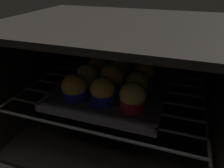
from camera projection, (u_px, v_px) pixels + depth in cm
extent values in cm
cube|color=black|center=(113.00, 129.00, 72.33)|extent=(59.00, 47.00, 1.50)
cube|color=black|center=(113.00, 24.00, 55.91)|extent=(59.00, 47.00, 1.50)
cube|color=black|center=(131.00, 58.00, 83.19)|extent=(59.00, 1.50, 34.00)
cube|color=black|center=(33.00, 71.00, 72.42)|extent=(1.50, 47.00, 34.00)
cube|color=black|center=(216.00, 99.00, 55.82)|extent=(1.50, 47.00, 34.00)
cylinder|color=#4C494C|center=(87.00, 131.00, 49.77)|extent=(54.00, 0.80, 0.80)
cylinder|color=#4C494C|center=(97.00, 116.00, 55.08)|extent=(54.00, 0.80, 0.80)
cylinder|color=#4C494C|center=(105.00, 103.00, 60.39)|extent=(54.00, 0.80, 0.80)
cylinder|color=#4C494C|center=(113.00, 93.00, 65.70)|extent=(54.00, 0.80, 0.80)
cylinder|color=#4C494C|center=(119.00, 84.00, 71.01)|extent=(54.00, 0.80, 0.80)
cylinder|color=#4C494C|center=(124.00, 76.00, 76.31)|extent=(54.00, 0.80, 0.80)
cylinder|color=#4C494C|center=(129.00, 70.00, 81.62)|extent=(54.00, 0.80, 0.80)
cylinder|color=#4C494C|center=(39.00, 80.00, 73.49)|extent=(0.80, 42.00, 0.80)
cylinder|color=#4C494C|center=(206.00, 109.00, 57.90)|extent=(0.80, 42.00, 0.80)
cube|color=#4C4C51|center=(112.00, 91.00, 64.75)|extent=(31.94, 31.94, 1.20)
cube|color=#4C4C51|center=(91.00, 117.00, 51.19)|extent=(31.94, 0.80, 1.00)
cube|color=#4C4C51|center=(126.00, 69.00, 77.29)|extent=(31.94, 0.80, 1.00)
cube|color=#4C4C51|center=(67.00, 80.00, 68.74)|extent=(0.80, 31.94, 1.00)
cube|color=#4C4C51|center=(164.00, 96.00, 59.75)|extent=(0.80, 31.94, 1.00)
cylinder|color=#1928B7|center=(75.00, 93.00, 59.37)|extent=(6.61, 6.61, 3.02)
sphere|color=gold|center=(74.00, 86.00, 58.34)|extent=(6.96, 6.96, 6.96)
sphere|color=#19511E|center=(75.00, 77.00, 57.34)|extent=(1.89, 1.89, 1.89)
cylinder|color=#1928B7|center=(101.00, 97.00, 57.37)|extent=(6.61, 6.61, 3.02)
sphere|color=gold|center=(101.00, 89.00, 56.18)|extent=(6.49, 6.49, 6.49)
sphere|color=#1E6023|center=(103.00, 79.00, 55.36)|extent=(2.14, 2.14, 2.14)
cylinder|color=red|center=(132.00, 103.00, 54.75)|extent=(6.61, 6.61, 3.02)
sphere|color=#DBBC60|center=(133.00, 95.00, 53.59)|extent=(6.78, 6.78, 6.78)
cylinder|color=silver|center=(88.00, 82.00, 65.72)|extent=(6.61, 6.61, 3.02)
sphere|color=#DBBC60|center=(87.00, 75.00, 64.67)|extent=(6.80, 6.80, 6.80)
sphere|color=#19511E|center=(84.00, 66.00, 63.55)|extent=(1.60, 1.60, 1.60)
cylinder|color=#0C8C84|center=(112.00, 85.00, 63.79)|extent=(6.61, 6.61, 3.02)
sphere|color=gold|center=(112.00, 77.00, 62.51)|extent=(7.25, 7.25, 7.25)
sphere|color=#28702D|center=(108.00, 69.00, 61.26)|extent=(2.52, 2.52, 2.52)
cylinder|color=#0C8C84|center=(137.00, 88.00, 61.78)|extent=(6.61, 6.61, 3.02)
sphere|color=gold|center=(137.00, 82.00, 60.83)|extent=(6.53, 6.53, 6.53)
sphere|color=#28702D|center=(138.00, 76.00, 59.92)|extent=(2.55, 2.55, 2.55)
cylinder|color=silver|center=(98.00, 72.00, 72.42)|extent=(6.61, 6.61, 3.02)
sphere|color=gold|center=(97.00, 65.00, 71.31)|extent=(6.31, 6.31, 6.31)
sphere|color=#19511E|center=(99.00, 58.00, 71.01)|extent=(2.33, 2.33, 2.33)
cylinder|color=#0C8C84|center=(120.00, 74.00, 70.50)|extent=(6.61, 6.61, 3.02)
sphere|color=gold|center=(120.00, 68.00, 69.42)|extent=(6.92, 6.92, 6.92)
sphere|color=#1E6023|center=(120.00, 60.00, 68.20)|extent=(2.41, 2.41, 2.41)
cylinder|color=#1928B7|center=(144.00, 78.00, 68.21)|extent=(6.61, 6.61, 3.02)
sphere|color=gold|center=(144.00, 71.00, 67.13)|extent=(6.50, 6.50, 6.50)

